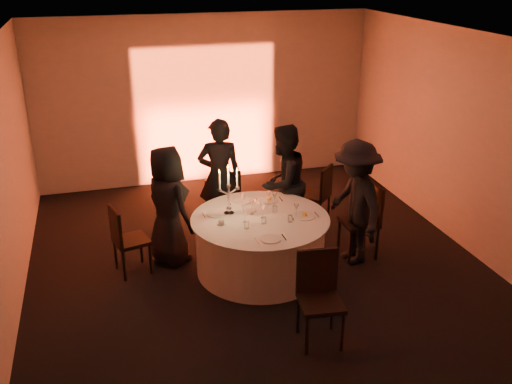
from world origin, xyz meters
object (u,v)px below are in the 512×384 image
object	(u,v)px
chair_back_left	(227,194)
guest_back_left	(220,176)
guest_right	(355,203)
candelabra	(229,197)
banquet_table	(260,244)
chair_back_right	(319,192)
chair_front	(319,291)
guest_back_right	(283,183)
chair_right	(366,216)
guest_left	(168,206)
chair_left	(125,237)
coffee_cup	(221,222)

from	to	relation	value
chair_back_left	guest_back_left	world-z (taller)	guest_back_left
guest_right	chair_back_left	bearing A→B (deg)	-143.32
candelabra	banquet_table	bearing A→B (deg)	-30.82
chair_back_right	chair_back_left	bearing A→B (deg)	-61.82
chair_front	guest_back_left	distance (m)	2.92
guest_back_right	guest_right	distance (m)	1.17
chair_right	guest_back_right	distance (m)	1.27
guest_right	guest_left	bearing A→B (deg)	-109.71
chair_back_right	guest_right	distance (m)	1.26
chair_left	chair_front	bearing A→B (deg)	-150.44
banquet_table	chair_left	distance (m)	1.76
guest_back_right	banquet_table	bearing A→B (deg)	20.78
banquet_table	guest_right	world-z (taller)	guest_right
chair_left	guest_back_right	distance (m)	2.37
chair_back_right	chair_right	size ratio (longest dim) A/B	0.90
banquet_table	chair_back_left	size ratio (longest dim) A/B	2.01
chair_front	guest_back_right	size ratio (longest dim) A/B	0.60
chair_left	coffee_cup	size ratio (longest dim) A/B	8.66
chair_front	guest_right	bearing A→B (deg)	60.10
banquet_table	candelabra	size ratio (longest dim) A/B	2.61
chair_front	candelabra	xyz separation A→B (m)	(-0.56, 1.78, 0.43)
chair_right	chair_front	world-z (taller)	chair_right
guest_back_left	candelabra	bearing A→B (deg)	94.30
guest_back_right	guest_back_left	bearing A→B (deg)	-62.78
guest_right	candelabra	bearing A→B (deg)	-104.33
chair_left	candelabra	size ratio (longest dim) A/B	1.38
guest_back_left	guest_back_right	size ratio (longest dim) A/B	1.03
coffee_cup	guest_back_left	bearing A→B (deg)	78.25
chair_back_left	chair_right	distance (m)	2.19
banquet_table	chair_front	bearing A→B (deg)	-82.70
banquet_table	coffee_cup	bearing A→B (deg)	-174.94
banquet_table	guest_back_left	bearing A→B (deg)	100.54
chair_right	guest_back_left	xyz separation A→B (m)	(-1.76, 1.29, 0.28)
chair_right	guest_back_left	bearing A→B (deg)	-125.44
chair_right	chair_back_right	bearing A→B (deg)	-167.20
chair_left	candelabra	bearing A→B (deg)	-112.58
chair_back_left	chair_left	bearing A→B (deg)	37.46
guest_back_right	candelabra	world-z (taller)	guest_back_right
chair_front	guest_right	distance (m)	1.85
chair_back_left	chair_front	bearing A→B (deg)	98.30
chair_back_right	guest_right	xyz separation A→B (m)	(0.01, -1.22, 0.32)
chair_back_right	guest_back_left	bearing A→B (deg)	-52.62
banquet_table	guest_left	xyz separation A→B (m)	(-1.11, 0.59, 0.44)
coffee_cup	banquet_table	bearing A→B (deg)	5.06
coffee_cup	guest_back_right	bearing A→B (deg)	39.02
chair_back_right	candelabra	distance (m)	1.94
banquet_table	guest_right	bearing A→B (deg)	-3.89
chair_left	chair_back_left	size ratio (longest dim) A/B	1.07
chair_back_right	chair_front	xyz separation A→B (m)	(-1.08, -2.69, 0.05)
chair_front	guest_back_left	xyz separation A→B (m)	(-0.44, 2.87, 0.30)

